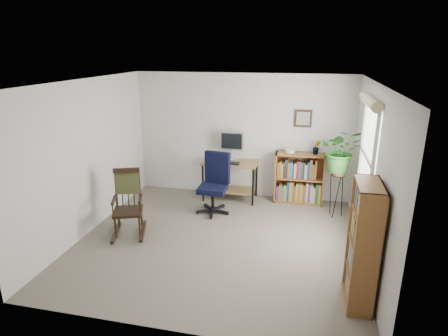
% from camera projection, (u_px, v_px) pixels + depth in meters
% --- Properties ---
extents(floor, '(4.20, 4.00, 0.00)m').
position_uv_depth(floor, '(218.00, 240.00, 5.78)').
color(floor, slate).
rests_on(floor, ground).
extents(ceiling, '(4.20, 4.00, 0.00)m').
position_uv_depth(ceiling, '(218.00, 82.00, 5.05)').
color(ceiling, silver).
rests_on(ceiling, ground).
extents(wall_back, '(4.20, 0.00, 2.40)m').
position_uv_depth(wall_back, '(242.00, 136.00, 7.27)').
color(wall_back, silver).
rests_on(wall_back, ground).
extents(wall_front, '(4.20, 0.00, 2.40)m').
position_uv_depth(wall_front, '(169.00, 228.00, 3.56)').
color(wall_front, silver).
rests_on(wall_front, ground).
extents(wall_left, '(0.00, 4.00, 2.40)m').
position_uv_depth(wall_left, '(88.00, 158.00, 5.85)').
color(wall_left, silver).
rests_on(wall_left, ground).
extents(wall_right, '(0.00, 4.00, 2.40)m').
position_uv_depth(wall_right, '(371.00, 177.00, 4.98)').
color(wall_right, silver).
rests_on(wall_right, ground).
extents(window, '(0.12, 1.20, 1.50)m').
position_uv_depth(window, '(367.00, 156.00, 5.20)').
color(window, white).
rests_on(window, wall_right).
extents(desk, '(1.05, 0.58, 0.76)m').
position_uv_depth(desk, '(230.00, 180.00, 7.28)').
color(desk, olive).
rests_on(desk, floor).
extents(monitor, '(0.46, 0.16, 0.56)m').
position_uv_depth(monitor, '(232.00, 146.00, 7.21)').
color(monitor, '#B1B2B6').
rests_on(monitor, desk).
extents(keyboard, '(0.40, 0.15, 0.02)m').
position_uv_depth(keyboard, '(229.00, 163.00, 7.05)').
color(keyboard, black).
rests_on(keyboard, desk).
extents(office_chair, '(0.70, 0.70, 1.10)m').
position_uv_depth(office_chair, '(213.00, 184.00, 6.59)').
color(office_chair, black).
rests_on(office_chair, floor).
extents(rocking_chair, '(0.83, 1.05, 1.06)m').
position_uv_depth(rocking_chair, '(127.00, 203.00, 5.83)').
color(rocking_chair, black).
rests_on(rocking_chair, floor).
extents(low_bookshelf, '(0.92, 0.31, 0.97)m').
position_uv_depth(low_bookshelf, '(299.00, 178.00, 7.09)').
color(low_bookshelf, brown).
rests_on(low_bookshelf, floor).
extents(tall_bookshelf, '(0.28, 0.64, 1.47)m').
position_uv_depth(tall_bookshelf, '(363.00, 245.00, 4.18)').
color(tall_bookshelf, brown).
rests_on(tall_bookshelf, floor).
extents(plant_stand, '(0.26, 0.26, 0.89)m').
position_uv_depth(plant_stand, '(337.00, 192.00, 6.49)').
color(plant_stand, black).
rests_on(plant_stand, floor).
extents(spider_plant, '(1.69, 1.88, 1.46)m').
position_uv_depth(spider_plant, '(343.00, 130.00, 6.15)').
color(spider_plant, '#2B6B25').
rests_on(spider_plant, plant_stand).
extents(potted_plant_small, '(0.13, 0.24, 0.11)m').
position_uv_depth(potted_plant_small, '(316.00, 151.00, 6.87)').
color(potted_plant_small, '#2B6B25').
rests_on(potted_plant_small, low_bookshelf).
extents(framed_picture, '(0.32, 0.04, 0.32)m').
position_uv_depth(framed_picture, '(303.00, 119.00, 6.88)').
color(framed_picture, black).
rests_on(framed_picture, wall_back).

